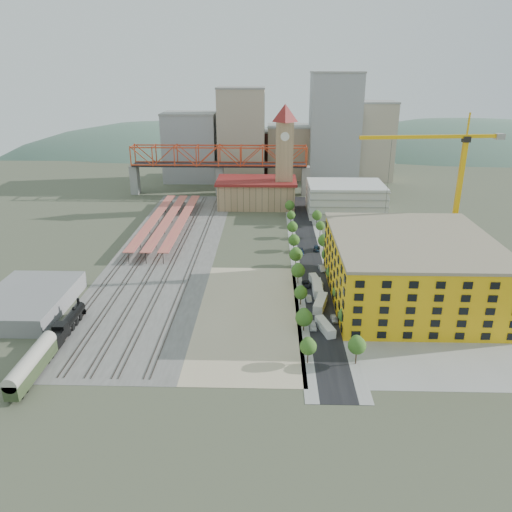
{
  "coord_description": "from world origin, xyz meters",
  "views": [
    {
      "loc": [
        1.44,
        -153.53,
        64.09
      ],
      "look_at": [
        -2.57,
        -12.5,
        10.0
      ],
      "focal_mm": 35.0,
      "sensor_mm": 36.0,
      "label": 1
    }
  ],
  "objects_px": {
    "clock_tower": "(284,147)",
    "site_trailer_a": "(325,327)",
    "locomotive": "(67,325)",
    "car_0": "(313,326)",
    "site_trailer_c": "(317,288)",
    "tower_crane": "(452,174)",
    "site_trailer_d": "(316,281)",
    "coach": "(32,365)",
    "construction_building": "(410,269)",
    "site_trailer_b": "(320,303)"
  },
  "relations": [
    {
      "from": "clock_tower",
      "to": "site_trailer_a",
      "type": "xyz_separation_m",
      "value": [
        8.0,
        -120.03,
        -27.49
      ]
    },
    {
      "from": "site_trailer_b",
      "to": "site_trailer_d",
      "type": "bearing_deg",
      "value": 104.45
    },
    {
      "from": "clock_tower",
      "to": "construction_building",
      "type": "xyz_separation_m",
      "value": [
        34.0,
        -99.99,
        -19.29
      ]
    },
    {
      "from": "site_trailer_b",
      "to": "locomotive",
      "type": "bearing_deg",
      "value": -151.87
    },
    {
      "from": "site_trailer_c",
      "to": "car_0",
      "type": "xyz_separation_m",
      "value": [
        -3.0,
        -21.97,
        -0.6
      ]
    },
    {
      "from": "coach",
      "to": "site_trailer_d",
      "type": "xyz_separation_m",
      "value": [
        66.0,
        51.18,
        -2.09
      ]
    },
    {
      "from": "clock_tower",
      "to": "site_trailer_b",
      "type": "xyz_separation_m",
      "value": [
        8.0,
        -106.74,
        -27.32
      ]
    },
    {
      "from": "coach",
      "to": "car_0",
      "type": "distance_m",
      "value": 67.32
    },
    {
      "from": "construction_building",
      "to": "site_trailer_a",
      "type": "relative_size",
      "value": 5.74
    },
    {
      "from": "car_0",
      "to": "construction_building",
      "type": "bearing_deg",
      "value": 33.19
    },
    {
      "from": "locomotive",
      "to": "coach",
      "type": "height_order",
      "value": "coach"
    },
    {
      "from": "tower_crane",
      "to": "site_trailer_c",
      "type": "relative_size",
      "value": 4.9
    },
    {
      "from": "site_trailer_a",
      "to": "locomotive",
      "type": "bearing_deg",
      "value": 165.6
    },
    {
      "from": "site_trailer_b",
      "to": "site_trailer_a",
      "type": "bearing_deg",
      "value": -75.55
    },
    {
      "from": "clock_tower",
      "to": "coach",
      "type": "relative_size",
      "value": 2.66
    },
    {
      "from": "construction_building",
      "to": "site_trailer_d",
      "type": "bearing_deg",
      "value": 161.08
    },
    {
      "from": "tower_crane",
      "to": "car_0",
      "type": "distance_m",
      "value": 74.0
    },
    {
      "from": "site_trailer_c",
      "to": "site_trailer_d",
      "type": "xyz_separation_m",
      "value": [
        0.0,
        5.62,
        -0.23
      ]
    },
    {
      "from": "construction_building",
      "to": "site_trailer_b",
      "type": "xyz_separation_m",
      "value": [
        -26.0,
        -6.74,
        -8.04
      ]
    },
    {
      "from": "clock_tower",
      "to": "construction_building",
      "type": "bearing_deg",
      "value": -71.22
    },
    {
      "from": "car_0",
      "to": "site_trailer_a",
      "type": "bearing_deg",
      "value": -23.81
    },
    {
      "from": "car_0",
      "to": "site_trailer_c",
      "type": "bearing_deg",
      "value": 82.61
    },
    {
      "from": "site_trailer_a",
      "to": "site_trailer_c",
      "type": "distance_m",
      "value": 23.32
    },
    {
      "from": "tower_crane",
      "to": "site_trailer_d",
      "type": "relative_size",
      "value": 5.85
    },
    {
      "from": "clock_tower",
      "to": "site_trailer_a",
      "type": "bearing_deg",
      "value": -86.19
    },
    {
      "from": "construction_building",
      "to": "site_trailer_c",
      "type": "distance_m",
      "value": 27.4
    },
    {
      "from": "coach",
      "to": "site_trailer_a",
      "type": "height_order",
      "value": "coach"
    },
    {
      "from": "coach",
      "to": "locomotive",
      "type": "bearing_deg",
      "value": 90.0
    },
    {
      "from": "coach",
      "to": "car_0",
      "type": "height_order",
      "value": "coach"
    },
    {
      "from": "site_trailer_a",
      "to": "car_0",
      "type": "distance_m",
      "value": 3.31
    },
    {
      "from": "car_0",
      "to": "site_trailer_d",
      "type": "bearing_deg",
      "value": 84.18
    },
    {
      "from": "locomotive",
      "to": "car_0",
      "type": "relative_size",
      "value": 5.01
    },
    {
      "from": "locomotive",
      "to": "car_0",
      "type": "distance_m",
      "value": 63.15
    },
    {
      "from": "clock_tower",
      "to": "site_trailer_a",
      "type": "distance_m",
      "value": 123.4
    },
    {
      "from": "locomotive",
      "to": "car_0",
      "type": "xyz_separation_m",
      "value": [
        63.0,
        4.12,
        -1.39
      ]
    },
    {
      "from": "locomotive",
      "to": "coach",
      "type": "relative_size",
      "value": 1.2
    },
    {
      "from": "site_trailer_c",
      "to": "construction_building",
      "type": "bearing_deg",
      "value": -6.97
    },
    {
      "from": "tower_crane",
      "to": "site_trailer_c",
      "type": "bearing_deg",
      "value": -149.83
    },
    {
      "from": "tower_crane",
      "to": "site_trailer_a",
      "type": "distance_m",
      "value": 72.84
    },
    {
      "from": "locomotive",
      "to": "site_trailer_d",
      "type": "distance_m",
      "value": 73.23
    },
    {
      "from": "tower_crane",
      "to": "coach",
      "type": "bearing_deg",
      "value": -147.13
    },
    {
      "from": "tower_crane",
      "to": "site_trailer_d",
      "type": "height_order",
      "value": "tower_crane"
    },
    {
      "from": "clock_tower",
      "to": "site_trailer_a",
      "type": "height_order",
      "value": "clock_tower"
    },
    {
      "from": "construction_building",
      "to": "site_trailer_b",
      "type": "bearing_deg",
      "value": -165.46
    },
    {
      "from": "site_trailer_b",
      "to": "site_trailer_d",
      "type": "height_order",
      "value": "site_trailer_b"
    },
    {
      "from": "construction_building",
      "to": "coach",
      "type": "relative_size",
      "value": 2.58
    },
    {
      "from": "site_trailer_b",
      "to": "clock_tower",
      "type": "bearing_deg",
      "value": 108.73
    },
    {
      "from": "site_trailer_a",
      "to": "site_trailer_d",
      "type": "height_order",
      "value": "site_trailer_a"
    },
    {
      "from": "site_trailer_a",
      "to": "tower_crane",
      "type": "bearing_deg",
      "value": 31.03
    },
    {
      "from": "site_trailer_d",
      "to": "car_0",
      "type": "height_order",
      "value": "site_trailer_d"
    }
  ]
}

